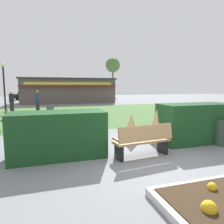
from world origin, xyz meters
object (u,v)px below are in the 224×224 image
cafe_chair_east (50,110)px  tree_right_bg (113,65)px  trash_bin (221,132)px  person_strolling (37,101)px  lamppost_far (4,81)px  cafe_chair_west (3,119)px  park_bench (143,140)px  person_standing (12,102)px  food_kiosk (68,90)px  parked_car_west_slot (27,95)px

cafe_chair_east → tree_right_bg: size_ratio=0.12×
trash_bin → person_strolling: person_strolling is taller
lamppost_far → cafe_chair_west: (1.15, -7.08, -1.89)m
park_bench → trash_bin: park_bench is taller
person_standing → park_bench: bearing=-130.6°
park_bench → lamppost_far: bearing=114.8°
trash_bin → park_bench: bearing=-174.4°
food_kiosk → cafe_chair_east: (-2.35, -12.82, -0.98)m
cafe_chair_west → parked_car_west_slot: 23.15m
cafe_chair_east → person_standing: person_standing is taller
person_standing → parked_car_west_slot: person_standing is taller
park_bench → person_strolling: (-3.30, 11.46, 0.38)m
cafe_chair_west → tree_right_bg: size_ratio=0.12×
lamppost_far → food_kiosk: bearing=57.0°
person_strolling → person_standing: (-1.76, -0.24, 0.00)m
person_standing → tree_right_bg: bearing=-8.4°
lamppost_far → parked_car_west_slot: size_ratio=0.89×
lamppost_far → food_kiosk: (5.61, 8.64, -0.91)m
park_bench → cafe_chair_east: (-2.42, 8.11, 0.05)m
trash_bin → food_kiosk: size_ratio=0.08×
food_kiosk → lamppost_far: bearing=-123.0°
trash_bin → parked_car_west_slot: 29.32m
food_kiosk → tree_right_bg: (9.86, 12.77, 4.54)m
cafe_chair_east → person_strolling: (-0.88, 3.35, 0.33)m
food_kiosk → person_strolling: 10.03m
person_standing → food_kiosk: bearing=-2.1°
park_bench → person_standing: 12.32m
parked_car_west_slot → food_kiosk: bearing=-53.8°
lamppost_far → parked_car_west_slot: (0.18, 16.05, -1.77)m
park_bench → parked_car_west_slot: bearing=101.0°
trash_bin → cafe_chair_east: size_ratio=0.99×
tree_right_bg → person_strolling: bearing=-120.5°
person_strolling → tree_right_bg: size_ratio=0.23×
food_kiosk → person_strolling: (-3.24, -9.47, -0.64)m
lamppost_far → person_standing: bearing=-60.0°
park_bench → parked_car_west_slot: parked_car_west_slot is taller
person_strolling → cafe_chair_east: bearing=173.8°
trash_bin → tree_right_bg: 34.53m
lamppost_far → tree_right_bg: 26.67m
lamppost_far → cafe_chair_east: 5.62m
food_kiosk → person_standing: size_ratio=6.61×
cafe_chair_west → person_standing: size_ratio=0.53×
food_kiosk → park_bench: bearing=-89.8°
food_kiosk → tree_right_bg: bearing=52.3°
cafe_chair_west → cafe_chair_east: size_ratio=1.00×
cafe_chair_west → person_standing: 6.05m
park_bench → person_standing: bearing=114.3°
park_bench → person_strolling: size_ratio=1.03×
trash_bin → cafe_chair_west: bearing=147.2°
person_standing → trash_bin: bearing=-118.1°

